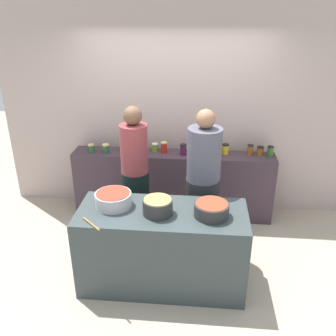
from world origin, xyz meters
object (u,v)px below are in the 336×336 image
cooking_pot_center (158,206)px  preserve_jar_5 (164,147)px  preserve_jar_12 (270,152)px  cook_in_cap (203,192)px  preserve_jar_9 (225,149)px  cook_with_tongs (135,183)px  preserve_jar_1 (106,148)px  preserve_jar_11 (260,151)px  cooking_pot_left (113,199)px  preserve_jar_2 (124,147)px  preserve_jar_4 (155,147)px  preserve_jar_0 (91,148)px  preserve_jar_6 (183,149)px  preserve_jar_3 (139,147)px  preserve_jar_10 (250,150)px  preserve_jar_8 (218,150)px  cooking_pot_right (211,210)px  preserve_jar_7 (200,152)px  wooden_spoon (91,224)px

cooking_pot_center → preserve_jar_5: bearing=93.4°
preserve_jar_12 → cook_in_cap: (-0.86, -0.81, -0.20)m
preserve_jar_9 → cook_with_tongs: 1.31m
preserve_jar_5 → preserve_jar_1: bearing=-174.7°
preserve_jar_1 → preserve_jar_11: (2.04, 0.11, -0.00)m
preserve_jar_1 → cooking_pot_left: 1.34m
preserve_jar_2 → cook_in_cap: bearing=-37.6°
preserve_jar_4 → preserve_jar_11: preserve_jar_11 is taller
cooking_pot_center → cook_with_tongs: 0.89m
preserve_jar_0 → preserve_jar_2: preserve_jar_2 is taller
preserve_jar_11 → preserve_jar_12: size_ratio=0.81×
preserve_jar_5 → preserve_jar_11: bearing=1.7°
preserve_jar_6 → cook_with_tongs: size_ratio=0.08×
preserve_jar_3 → cooking_pot_center: bearing=-73.7°
preserve_jar_3 → preserve_jar_10: size_ratio=1.09×
preserve_jar_11 → cooking_pot_center: 1.91m
preserve_jar_5 → preserve_jar_10: preserve_jar_5 is taller
preserve_jar_8 → cooking_pot_center: bearing=-113.4°
preserve_jar_0 → preserve_jar_6: preserve_jar_6 is taller
preserve_jar_2 → preserve_jar_6: preserve_jar_6 is taller
preserve_jar_2 → preserve_jar_4: preserve_jar_2 is taller
preserve_jar_0 → cooking_pot_right: bearing=-41.3°
cook_with_tongs → preserve_jar_7: bearing=38.0°
preserve_jar_10 → preserve_jar_12: preserve_jar_12 is taller
preserve_jar_0 → preserve_jar_4: (0.85, 0.11, -0.00)m
preserve_jar_8 → cooking_pot_left: (-1.09, -1.32, -0.05)m
preserve_jar_10 → preserve_jar_11: preserve_jar_10 is taller
preserve_jar_8 → preserve_jar_9: bearing=30.1°
preserve_jar_11 → preserve_jar_2: bearing=-178.5°
preserve_jar_2 → preserve_jar_9: preserve_jar_9 is taller
preserve_jar_5 → wooden_spoon: preserve_jar_5 is taller
preserve_jar_8 → cooking_pot_left: 1.71m
preserve_jar_4 → cooking_pot_center: bearing=-82.0°
preserve_jar_4 → cooking_pot_center: preserve_jar_4 is taller
preserve_jar_6 → preserve_jar_12: bearing=1.8°
preserve_jar_0 → preserve_jar_10: preserve_jar_10 is taller
preserve_jar_7 → cooking_pot_left: bearing=-124.1°
wooden_spoon → preserve_jar_6: bearing=65.4°
preserve_jar_1 → preserve_jar_7: size_ratio=0.98×
preserve_jar_2 → preserve_jar_6: 0.80m
preserve_jar_0 → preserve_jar_6: size_ratio=0.76×
cooking_pot_left → cook_with_tongs: cook_with_tongs is taller
preserve_jar_8 → preserve_jar_10: 0.43m
preserve_jar_7 → cook_in_cap: 0.78m
preserve_jar_0 → cooking_pot_center: bearing=-52.8°
preserve_jar_8 → preserve_jar_4: bearing=175.3°
preserve_jar_6 → preserve_jar_9: size_ratio=1.07×
preserve_jar_7 → wooden_spoon: preserve_jar_7 is taller
preserve_jar_0 → wooden_spoon: bearing=-74.3°
preserve_jar_6 → wooden_spoon: 1.84m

